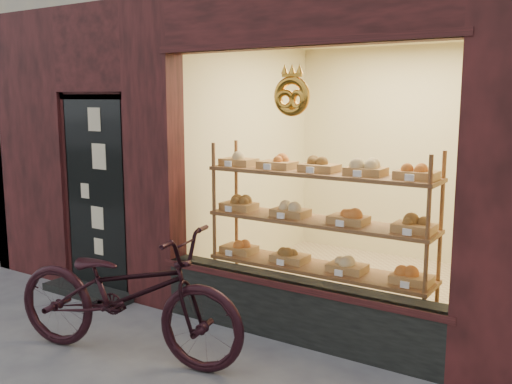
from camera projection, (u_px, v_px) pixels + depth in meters
The scene contains 2 objects.
display_shelf at pixel (318, 234), 5.32m from camera, with size 2.20×0.45×1.70m.
bicycle at pixel (126, 293), 4.68m from camera, with size 0.74×2.11×1.11m, color black.
Camera 1 is at (2.79, -2.12, 2.14)m, focal length 40.00 mm.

